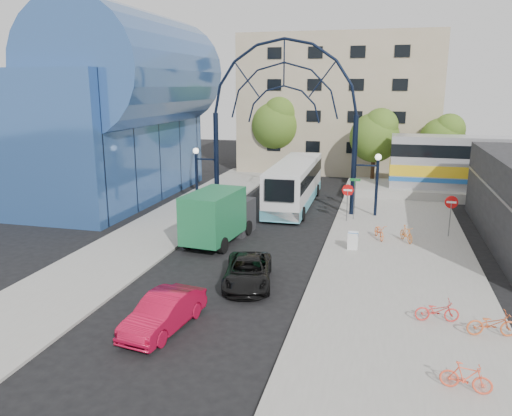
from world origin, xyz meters
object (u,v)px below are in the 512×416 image
(red_sedan, at_px, (164,312))
(bike_far_b, at_px, (466,377))
(bike_far_a, at_px, (492,324))
(black_suv, at_px, (248,271))
(bike_near_b, at_px, (406,234))
(street_name_sign, at_px, (355,190))
(sandwich_board, at_px, (353,239))
(green_truck, at_px, (220,216))
(tree_north_c, at_px, (444,138))
(stop_sign, at_px, (348,193))
(bike_near_a, at_px, (379,231))
(city_bus, at_px, (295,183))
(tree_north_a, at_px, (376,135))
(tree_north_b, at_px, (277,122))
(do_not_enter_sign, at_px, (451,206))
(gateway_arch, at_px, (284,91))
(bike_far_c, at_px, (437,311))

(red_sedan, height_order, bike_far_b, red_sedan)
(bike_far_a, bearing_deg, black_suv, 64.21)
(bike_near_b, bearing_deg, bike_far_a, -100.33)
(street_name_sign, distance_m, sandwich_board, 6.78)
(street_name_sign, distance_m, green_truck, 9.86)
(tree_north_c, relative_size, red_sedan, 1.57)
(stop_sign, height_order, sandwich_board, stop_sign)
(stop_sign, distance_m, street_name_sign, 0.74)
(stop_sign, bearing_deg, black_suv, -106.44)
(stop_sign, distance_m, sandwich_board, 6.20)
(street_name_sign, bearing_deg, green_truck, -137.65)
(black_suv, bearing_deg, street_name_sign, 60.94)
(green_truck, bearing_deg, bike_near_a, 21.30)
(city_bus, bearing_deg, tree_north_a, 59.49)
(bike_near_b, relative_size, bike_far_b, 1.04)
(bike_near_a, bearing_deg, tree_north_a, 75.59)
(tree_north_a, relative_size, bike_far_b, 4.71)
(green_truck, bearing_deg, tree_north_b, 100.15)
(do_not_enter_sign, distance_m, bike_near_b, 3.34)
(do_not_enter_sign, bearing_deg, black_suv, -134.35)
(bike_near_a, bearing_deg, tree_north_b, 99.62)
(gateway_arch, bearing_deg, tree_north_c, 48.96)
(do_not_enter_sign, bearing_deg, stop_sign, 162.12)
(do_not_enter_sign, bearing_deg, gateway_arch, 160.01)
(gateway_arch, relative_size, do_not_enter_sign, 5.50)
(bike_near_a, xyz_separation_m, bike_far_b, (2.77, -14.92, 0.01))
(bike_far_c, bearing_deg, city_bus, 17.32)
(stop_sign, height_order, bike_near_a, stop_sign)
(bike_far_b, bearing_deg, street_name_sign, 23.68)
(gateway_arch, relative_size, bike_far_b, 9.18)
(city_bus, distance_m, red_sedan, 21.04)
(street_name_sign, distance_m, bike_near_a, 4.76)
(bike_far_b, bearing_deg, bike_near_a, 20.76)
(green_truck, height_order, bike_far_b, green_truck)
(tree_north_a, height_order, red_sedan, tree_north_a)
(bike_far_a, xyz_separation_m, bike_far_c, (-1.81, 0.72, -0.03))
(black_suv, height_order, bike_far_c, black_suv)
(green_truck, xyz_separation_m, bike_near_a, (9.06, 2.50, -1.00))
(stop_sign, xyz_separation_m, street_name_sign, (0.40, 0.60, 0.14))
(gateway_arch, distance_m, bike_near_a, 11.97)
(bike_far_c, bearing_deg, red_sedan, 98.08)
(bike_far_a, distance_m, bike_far_c, 1.95)
(do_not_enter_sign, relative_size, bike_near_a, 1.48)
(black_suv, height_order, bike_far_b, black_suv)
(bike_near_a, bearing_deg, bike_far_a, -86.73)
(tree_north_a, distance_m, bike_near_a, 17.94)
(tree_north_c, relative_size, city_bus, 0.54)
(gateway_arch, relative_size, tree_north_a, 1.95)
(city_bus, relative_size, bike_near_a, 7.21)
(city_bus, bearing_deg, bike_far_b, -68.61)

